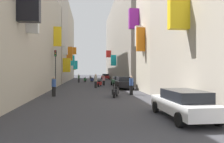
{
  "coord_description": "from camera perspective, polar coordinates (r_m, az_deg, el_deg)",
  "views": [
    {
      "loc": [
        -0.71,
        -3.29,
        2.27
      ],
      "look_at": [
        3.59,
        32.86,
        2.09
      ],
      "focal_mm": 32.47,
      "sensor_mm": 36.0,
      "label": 1
    }
  ],
  "objects": [
    {
      "name": "scooter_blue",
      "position": [
        40.4,
        -5.66,
        -2.29
      ],
      "size": [
        0.67,
        1.84,
        1.13
      ],
      "color": "#2D4CAD",
      "rests_on": "ground"
    },
    {
      "name": "pedestrian_mid_street",
      "position": [
        30.8,
        -2.33,
        -2.54
      ],
      "size": [
        0.46,
        0.46,
        1.54
      ],
      "color": "black",
      "rests_on": "ground"
    },
    {
      "name": "parked_car_green",
      "position": [
        30.02,
        1.88,
        -2.64
      ],
      "size": [
        1.93,
        4.26,
        1.39
      ],
      "color": "#236638",
      "rests_on": "ground"
    },
    {
      "name": "building_left_mid_c",
      "position": [
        54.93,
        -14.46,
        7.09
      ],
      "size": [
        7.25,
        18.49,
        17.6
      ],
      "color": "#BCB29E",
      "rests_on": "ground"
    },
    {
      "name": "pedestrian_near_right",
      "position": [
        26.29,
        -4.62,
        -2.71
      ],
      "size": [
        0.39,
        0.39,
        1.8
      ],
      "color": "black",
      "rests_on": "ground"
    },
    {
      "name": "building_right_mid_c",
      "position": [
        46.17,
        4.21,
        8.39
      ],
      "size": [
        7.19,
        36.83,
        17.57
      ],
      "color": "gray",
      "rests_on": "ground"
    },
    {
      "name": "scooter_red",
      "position": [
        28.73,
        -3.53,
        -3.33
      ],
      "size": [
        0.75,
        1.76,
        1.13
      ],
      "color": "red",
      "rests_on": "ground"
    },
    {
      "name": "building_left_mid_b",
      "position": [
        40.93,
        -17.22,
        10.93
      ],
      "size": [
        7.26,
        10.48,
        19.73
      ],
      "color": "#B2A899",
      "rests_on": "ground"
    },
    {
      "name": "ground_plane",
      "position": [
        33.37,
        -5.56,
        -3.62
      ],
      "size": [
        140.0,
        140.0,
        0.0
      ],
      "primitive_type": "plane",
      "color": "#38383D"
    },
    {
      "name": "pedestrian_near_left",
      "position": [
        19.12,
        5.46,
        -3.87
      ],
      "size": [
        0.39,
        0.39,
        1.78
      ],
      "color": "black",
      "rests_on": "ground"
    },
    {
      "name": "building_right_mid_a",
      "position": [
        22.93,
        15.8,
        9.7
      ],
      "size": [
        7.11,
        5.43,
        12.05
      ],
      "color": "#BCB29E",
      "rests_on": "ground"
    },
    {
      "name": "pedestrian_far_away",
      "position": [
        18.53,
        -16.06,
        -4.08
      ],
      "size": [
        0.53,
        0.53,
        1.74
      ],
      "color": "black",
      "rests_on": "ground"
    },
    {
      "name": "parked_car_white",
      "position": [
        10.22,
        19.38,
        -8.45
      ],
      "size": [
        1.85,
        4.31,
        1.36
      ],
      "color": "white",
      "rests_on": "ground"
    },
    {
      "name": "scooter_green",
      "position": [
        40.39,
        -7.6,
        -2.29
      ],
      "size": [
        0.56,
        1.76,
        1.13
      ],
      "color": "#287F3D",
      "rests_on": "ground"
    },
    {
      "name": "parked_car_red",
      "position": [
        53.07,
        -1.91,
        -1.37
      ],
      "size": [
        1.98,
        4.4,
        1.4
      ],
      "color": "#B21E1E",
      "rests_on": "ground"
    },
    {
      "name": "scooter_silver",
      "position": [
        54.53,
        -6.14,
        -1.62
      ],
      "size": [
        0.52,
        1.96,
        1.13
      ],
      "color": "#ADADB2",
      "rests_on": "ground"
    },
    {
      "name": "traffic_light_near_corner",
      "position": [
        25.12,
        -15.64,
        2.33
      ],
      "size": [
        0.26,
        0.34,
        4.71
      ],
      "color": "#2D2D2D",
      "rests_on": "ground"
    },
    {
      "name": "building_left_near",
      "position": [
        20.08,
        -28.51,
        11.45
      ],
      "size": [
        7.33,
        30.04,
        12.35
      ],
      "color": "#BCB29E",
      "rests_on": "ground"
    },
    {
      "name": "parked_car_black",
      "position": [
        24.91,
        3.31,
        -3.13
      ],
      "size": [
        1.89,
        3.96,
        1.52
      ],
      "color": "black",
      "rests_on": "ground"
    },
    {
      "name": "scooter_black",
      "position": [
        17.46,
        0.99,
        -5.67
      ],
      "size": [
        0.75,
        1.73,
        1.13
      ],
      "color": "black",
      "rests_on": "ground"
    },
    {
      "name": "pedestrian_crossing",
      "position": [
        38.81,
        -9.33,
        -1.94
      ],
      "size": [
        0.53,
        0.53,
        1.56
      ],
      "color": "#2A2A2A",
      "rests_on": "ground"
    }
  ]
}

